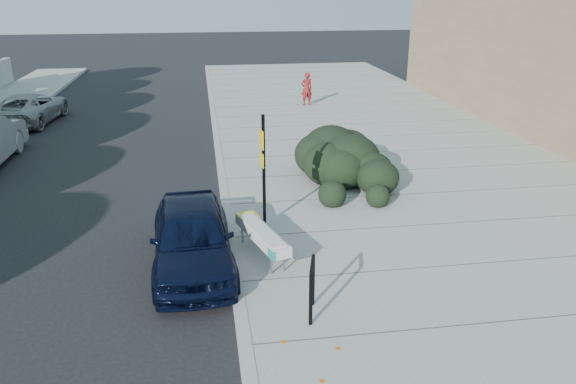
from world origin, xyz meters
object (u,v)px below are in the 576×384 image
at_px(suv_silver, 29,108).
at_px(pedestrian, 307,89).
at_px(bench, 262,235).
at_px(bike_rack, 312,283).
at_px(sign_post, 263,164).
at_px(sedan_navy, 192,237).

xyz_separation_m(suv_silver, pedestrian, (11.81, 1.07, 0.28)).
xyz_separation_m(bench, bike_rack, (0.59, -2.29, 0.11)).
xyz_separation_m(bench, sign_post, (0.22, 1.56, 1.00)).
distance_m(bike_rack, pedestrian, 17.49).
distance_m(suv_silver, pedestrian, 11.86).
xyz_separation_m(bench, sedan_navy, (-1.40, 0.01, 0.04)).
xyz_separation_m(bike_rack, sedan_navy, (-1.99, 2.30, -0.07)).
relative_size(bench, suv_silver, 0.47).
height_order(sign_post, suv_silver, sign_post).
xyz_separation_m(sign_post, suv_silver, (-8.31, 12.30, -1.02)).
distance_m(sign_post, suv_silver, 14.88).
relative_size(sedan_navy, suv_silver, 0.90).
height_order(bench, suv_silver, suv_silver).
bearing_deg(suv_silver, sedan_navy, 122.54).
relative_size(bench, sedan_navy, 0.52).
bearing_deg(bench, sign_post, 65.53).
height_order(bench, pedestrian, pedestrian).
relative_size(sedan_navy, pedestrian, 2.65).
bearing_deg(pedestrian, sign_post, 63.65).
distance_m(bike_rack, suv_silver, 18.33).
height_order(bench, sign_post, sign_post).
height_order(suv_silver, pedestrian, pedestrian).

